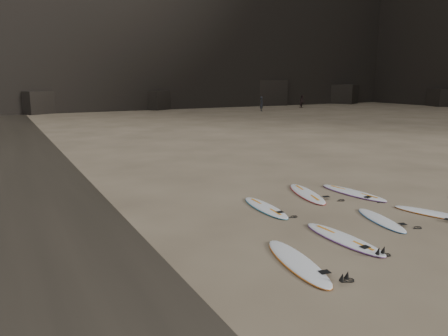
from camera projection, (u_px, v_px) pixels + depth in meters
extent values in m
plane|color=#897559|center=(401.00, 218.00, 12.49)|extent=(240.00, 240.00, 0.00)
cube|color=black|center=(154.00, 100.00, 54.89)|extent=(4.23, 4.46, 2.33)
cube|color=black|center=(264.00, 93.00, 63.38)|extent=(5.95, 5.19, 3.59)
cube|color=black|center=(341.00, 94.00, 67.64)|extent=(5.31, 5.56, 2.88)
cube|color=black|center=(445.00, 97.00, 60.94)|extent=(4.39, 4.01, 2.41)
cube|color=black|center=(34.00, 102.00, 48.49)|extent=(4.49, 4.76, 2.49)
ellipsoid|color=white|center=(297.00, 262.00, 9.44)|extent=(1.09, 2.73, 0.10)
ellipsoid|color=white|center=(343.00, 238.00, 10.81)|extent=(0.68, 2.64, 0.09)
ellipsoid|color=white|center=(381.00, 220.00, 12.25)|extent=(1.09, 2.28, 0.08)
ellipsoid|color=white|center=(434.00, 213.00, 12.81)|extent=(1.30, 2.36, 0.08)
ellipsoid|color=white|center=(265.00, 207.00, 13.40)|extent=(0.78, 2.53, 0.09)
ellipsoid|color=white|center=(307.00, 193.00, 14.99)|extent=(1.40, 2.81, 0.10)
ellipsoid|color=white|center=(353.00, 192.00, 15.12)|extent=(0.95, 2.76, 0.10)
imported|color=black|center=(262.00, 104.00, 52.02)|extent=(0.60, 0.73, 1.72)
imported|color=black|center=(302.00, 102.00, 57.80)|extent=(0.92, 0.79, 1.64)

